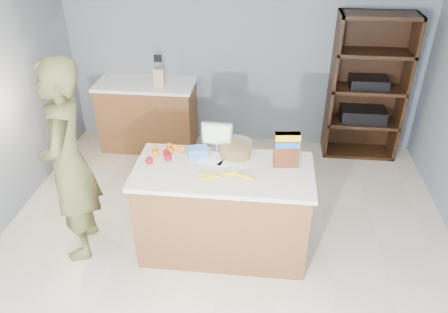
# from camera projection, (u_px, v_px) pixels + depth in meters

# --- Properties ---
(floor) EXTENTS (4.50, 5.00, 0.02)m
(floor) POSITION_uv_depth(u_px,v_px,m) (220.00, 270.00, 3.98)
(floor) COLOR beige
(floor) RESTS_ON ground
(walls) EXTENTS (4.52, 5.02, 2.51)m
(walls) POSITION_uv_depth(u_px,v_px,m) (219.00, 104.00, 3.12)
(walls) COLOR slate
(walls) RESTS_ON ground
(counter_peninsula) EXTENTS (1.56, 0.76, 0.90)m
(counter_peninsula) POSITION_uv_depth(u_px,v_px,m) (223.00, 213.00, 4.02)
(counter_peninsula) COLOR brown
(counter_peninsula) RESTS_ON ground
(back_cabinet) EXTENTS (1.24, 0.62, 0.90)m
(back_cabinet) POSITION_uv_depth(u_px,v_px,m) (149.00, 115.00, 5.73)
(back_cabinet) COLOR brown
(back_cabinet) RESTS_ON ground
(shelving_unit) EXTENTS (0.90, 0.40, 1.80)m
(shelving_unit) POSITION_uv_depth(u_px,v_px,m) (366.00, 90.00, 5.38)
(shelving_unit) COLOR black
(shelving_unit) RESTS_ON ground
(person) EXTENTS (0.61, 0.78, 1.88)m
(person) POSITION_uv_depth(u_px,v_px,m) (68.00, 163.00, 3.77)
(person) COLOR brown
(person) RESTS_ON ground
(knife_block) EXTENTS (0.12, 0.10, 0.31)m
(knife_block) POSITION_uv_depth(u_px,v_px,m) (159.00, 76.00, 5.35)
(knife_block) COLOR tan
(knife_block) RESTS_ON back_cabinet
(envelopes) EXTENTS (0.42, 0.23, 0.00)m
(envelopes) POSITION_uv_depth(u_px,v_px,m) (220.00, 163.00, 3.85)
(envelopes) COLOR white
(envelopes) RESTS_ON counter_peninsula
(bananas) EXTENTS (0.50, 0.17, 0.04)m
(bananas) POSITION_uv_depth(u_px,v_px,m) (224.00, 176.00, 3.64)
(bananas) COLOR yellow
(bananas) RESTS_ON counter_peninsula
(apples) EXTENTS (0.22, 0.21, 0.07)m
(apples) POSITION_uv_depth(u_px,v_px,m) (161.00, 157.00, 3.88)
(apples) COLOR maroon
(apples) RESTS_ON counter_peninsula
(oranges) EXTENTS (0.32, 0.22, 0.06)m
(oranges) POSITION_uv_depth(u_px,v_px,m) (168.00, 150.00, 3.99)
(oranges) COLOR orange
(oranges) RESTS_ON counter_peninsula
(blue_carton) EXTENTS (0.21, 0.17, 0.08)m
(blue_carton) POSITION_uv_depth(u_px,v_px,m) (197.00, 152.00, 3.95)
(blue_carton) COLOR blue
(blue_carton) RESTS_ON counter_peninsula
(salad_bowl) EXTENTS (0.30, 0.30, 0.13)m
(salad_bowl) POSITION_uv_depth(u_px,v_px,m) (236.00, 149.00, 3.95)
(salad_bowl) COLOR #267219
(salad_bowl) RESTS_ON counter_peninsula
(tv) EXTENTS (0.28, 0.12, 0.28)m
(tv) POSITION_uv_depth(u_px,v_px,m) (217.00, 135.00, 3.97)
(tv) COLOR silver
(tv) RESTS_ON counter_peninsula
(cereal_box) EXTENTS (0.22, 0.10, 0.32)m
(cereal_box) POSITION_uv_depth(u_px,v_px,m) (287.00, 147.00, 3.72)
(cereal_box) COLOR #592B14
(cereal_box) RESTS_ON counter_peninsula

